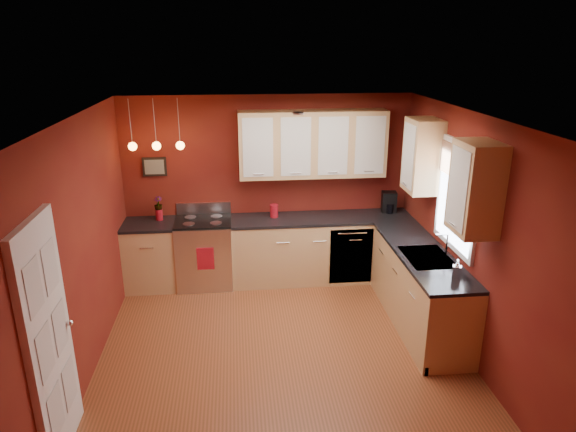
{
  "coord_description": "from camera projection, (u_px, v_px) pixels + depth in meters",
  "views": [
    {
      "loc": [
        -0.45,
        -4.89,
        3.3
      ],
      "look_at": [
        0.17,
        1.0,
        1.25
      ],
      "focal_mm": 32.0,
      "sensor_mm": 36.0,
      "label": 1
    }
  ],
  "objects": [
    {
      "name": "window",
      "position": [
        458.0,
        193.0,
        5.65
      ],
      "size": [
        0.06,
        1.02,
        1.22
      ],
      "color": "white",
      "rests_on": "wall_right"
    },
    {
      "name": "dish_towel",
      "position": [
        205.0,
        259.0,
        6.85
      ],
      "size": [
        0.23,
        0.02,
        0.31
      ],
      "primitive_type": "cube",
      "color": "#A2111D",
      "rests_on": "gas_range"
    },
    {
      "name": "upper_cabinets_back",
      "position": [
        313.0,
        144.0,
        6.95
      ],
      "size": [
        2.0,
        0.35,
        0.9
      ],
      "primitive_type": "cube",
      "color": "tan",
      "rests_on": "wall_back"
    },
    {
      "name": "ceiling",
      "position": [
        281.0,
        117.0,
        4.87
      ],
      "size": [
        4.0,
        4.2,
        0.02
      ],
      "primitive_type": "cube",
      "color": "beige",
      "rests_on": "wall_back"
    },
    {
      "name": "gas_range",
      "position": [
        205.0,
        252.0,
        7.17
      ],
      "size": [
        0.76,
        0.64,
        1.11
      ],
      "color": "silver",
      "rests_on": "floor"
    },
    {
      "name": "wall_front",
      "position": [
        312.0,
        365.0,
        3.32
      ],
      "size": [
        4.0,
        0.02,
        2.6
      ],
      "primitive_type": "cube",
      "color": "maroon",
      "rests_on": "floor"
    },
    {
      "name": "counter_right",
      "position": [
        423.0,
        253.0,
        6.01
      ],
      "size": [
        0.62,
        2.1,
        0.04
      ],
      "primitive_type": "cube",
      "color": "black",
      "rests_on": "base_cabinets_right"
    },
    {
      "name": "door_left_wall",
      "position": [
        49.0,
        342.0,
        4.07
      ],
      "size": [
        0.12,
        0.82,
        2.05
      ],
      "color": "white",
      "rests_on": "floor"
    },
    {
      "name": "base_cabinets_right",
      "position": [
        419.0,
        289.0,
        6.17
      ],
      "size": [
        0.6,
        2.1,
        0.9
      ],
      "primitive_type": "cube",
      "color": "tan",
      "rests_on": "floor"
    },
    {
      "name": "red_canister",
      "position": [
        274.0,
        211.0,
        7.15
      ],
      "size": [
        0.12,
        0.12,
        0.18
      ],
      "color": "#A2111D",
      "rests_on": "counter_back_right"
    },
    {
      "name": "counter_back_right",
      "position": [
        322.0,
        218.0,
        7.19
      ],
      "size": [
        2.54,
        0.62,
        0.04
      ],
      "primitive_type": "cube",
      "color": "black",
      "rests_on": "base_cabinets_back_right"
    },
    {
      "name": "dishwasher_front",
      "position": [
        351.0,
        256.0,
        7.1
      ],
      "size": [
        0.6,
        0.02,
        0.8
      ],
      "primitive_type": "cube",
      "color": "silver",
      "rests_on": "base_cabinets_back_right"
    },
    {
      "name": "floor",
      "position": [
        282.0,
        351.0,
        5.72
      ],
      "size": [
        4.2,
        4.2,
        0.0
      ],
      "primitive_type": "plane",
      "color": "brown",
      "rests_on": "ground"
    },
    {
      "name": "flowers",
      "position": [
        158.0,
        204.0,
        6.98
      ],
      "size": [
        0.13,
        0.13,
        0.2
      ],
      "primitive_type": "imported",
      "rotation": [
        0.0,
        0.0,
        -0.2
      ],
      "color": "#A2111D",
      "rests_on": "red_vase"
    },
    {
      "name": "sink",
      "position": [
        427.0,
        259.0,
        5.87
      ],
      "size": [
        0.5,
        0.7,
        0.33
      ],
      "color": "gray",
      "rests_on": "counter_right"
    },
    {
      "name": "wall_back",
      "position": [
        268.0,
        188.0,
        7.27
      ],
      "size": [
        4.0,
        0.02,
        2.6
      ],
      "primitive_type": "cube",
      "color": "maroon",
      "rests_on": "floor"
    },
    {
      "name": "wall_left",
      "position": [
        82.0,
        251.0,
        5.1
      ],
      "size": [
        0.02,
        4.2,
        2.6
      ],
      "primitive_type": "cube",
      "color": "maroon",
      "rests_on": "floor"
    },
    {
      "name": "soap_pump",
      "position": [
        457.0,
        269.0,
        5.33
      ],
      "size": [
        0.12,
        0.12,
        0.2
      ],
      "primitive_type": "imported",
      "rotation": [
        0.0,
        0.0,
        -0.4
      ],
      "color": "white",
      "rests_on": "counter_right"
    },
    {
      "name": "upper_cabinets_right",
      "position": [
        446.0,
        170.0,
        5.57
      ],
      "size": [
        0.35,
        1.95,
        0.9
      ],
      "primitive_type": "cube",
      "color": "tan",
      "rests_on": "wall_right"
    },
    {
      "name": "pendant_lights",
      "position": [
        156.0,
        145.0,
        6.57
      ],
      "size": [
        0.71,
        0.11,
        0.66
      ],
      "color": "gray",
      "rests_on": "ceiling"
    },
    {
      "name": "wall_right",
      "position": [
        467.0,
        236.0,
        5.49
      ],
      "size": [
        0.02,
        4.2,
        2.6
      ],
      "primitive_type": "cube",
      "color": "maroon",
      "rests_on": "floor"
    },
    {
      "name": "coffee_maker",
      "position": [
        389.0,
        203.0,
        7.35
      ],
      "size": [
        0.23,
        0.22,
        0.29
      ],
      "rotation": [
        0.0,
        0.0,
        -0.14
      ],
      "color": "black",
      "rests_on": "counter_back_right"
    },
    {
      "name": "base_cabinets_back_left",
      "position": [
        152.0,
        256.0,
        7.11
      ],
      "size": [
        0.7,
        0.6,
        0.9
      ],
      "primitive_type": "cube",
      "color": "tan",
      "rests_on": "floor"
    },
    {
      "name": "red_vase",
      "position": [
        159.0,
        215.0,
        7.03
      ],
      "size": [
        0.1,
        0.1,
        0.15
      ],
      "primitive_type": "cylinder",
      "color": "#A2111D",
      "rests_on": "counter_back_left"
    },
    {
      "name": "base_cabinets_back_right",
      "position": [
        321.0,
        249.0,
        7.34
      ],
      "size": [
        2.54,
        0.6,
        0.9
      ],
      "primitive_type": "cube",
      "color": "tan",
      "rests_on": "floor"
    },
    {
      "name": "wall_picture",
      "position": [
        155.0,
        167.0,
        6.99
      ],
      "size": [
        0.32,
        0.03,
        0.26
      ],
      "primitive_type": "cube",
      "color": "black",
      "rests_on": "wall_back"
    },
    {
      "name": "counter_back_left",
      "position": [
        149.0,
        224.0,
        6.95
      ],
      "size": [
        0.7,
        0.62,
        0.04
      ],
      "primitive_type": "cube",
      "color": "black",
      "rests_on": "base_cabinets_back_left"
    }
  ]
}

